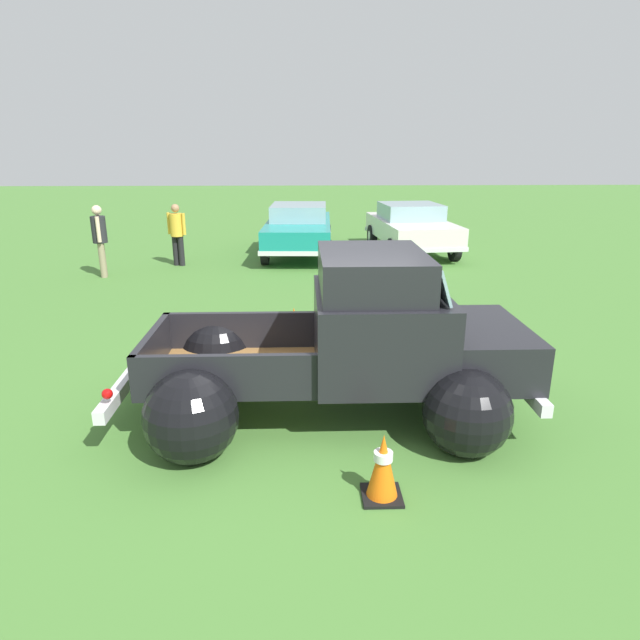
{
  "coord_description": "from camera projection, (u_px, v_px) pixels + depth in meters",
  "views": [
    {
      "loc": [
        -0.22,
        -5.81,
        3.01
      ],
      "look_at": [
        0.0,
        0.77,
        0.9
      ],
      "focal_mm": 30.31,
      "sensor_mm": 36.0,
      "label": 1
    }
  ],
  "objects": [
    {
      "name": "show_car_1",
      "position": [
        411.0,
        226.0,
        15.94
      ],
      "size": [
        2.29,
        4.3,
        1.43
      ],
      "rotation": [
        0.0,
        0.0,
        -1.48
      ],
      "color": "black",
      "rests_on": "ground"
    },
    {
      "name": "spectator_1",
      "position": [
        177.0,
        231.0,
        14.14
      ],
      "size": [
        0.53,
        0.43,
        1.61
      ],
      "rotation": [
        0.0,
        0.0,
        4.37
      ],
      "color": "black",
      "rests_on": "ground"
    },
    {
      "name": "ground_plane",
      "position": [
        322.0,
        411.0,
        6.45
      ],
      "size": [
        80.0,
        80.0,
        0.0
      ],
      "primitive_type": "plane",
      "color": "#477A33"
    },
    {
      "name": "lane_cone_0",
      "position": [
        294.0,
        327.0,
        8.49
      ],
      "size": [
        0.36,
        0.36,
        0.63
      ],
      "color": "black",
      "rests_on": "ground"
    },
    {
      "name": "show_car_0",
      "position": [
        299.0,
        227.0,
        15.72
      ],
      "size": [
        2.05,
        4.67,
        1.43
      ],
      "rotation": [
        0.0,
        0.0,
        -1.61
      ],
      "color": "black",
      "rests_on": "ground"
    },
    {
      "name": "vintage_pickup_truck",
      "position": [
        356.0,
        352.0,
        6.24
      ],
      "size": [
        4.63,
        2.8,
        1.96
      ],
      "rotation": [
        0.0,
        0.0,
        0.0
      ],
      "color": "black",
      "rests_on": "ground"
    },
    {
      "name": "spectator_0",
      "position": [
        100.0,
        237.0,
        12.86
      ],
      "size": [
        0.42,
        0.53,
        1.71
      ],
      "rotation": [
        0.0,
        0.0,
        0.29
      ],
      "color": "gray",
      "rests_on": "ground"
    },
    {
      "name": "lane_cone_1",
      "position": [
        383.0,
        467.0,
        4.78
      ],
      "size": [
        0.36,
        0.36,
        0.63
      ],
      "color": "black",
      "rests_on": "ground"
    }
  ]
}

